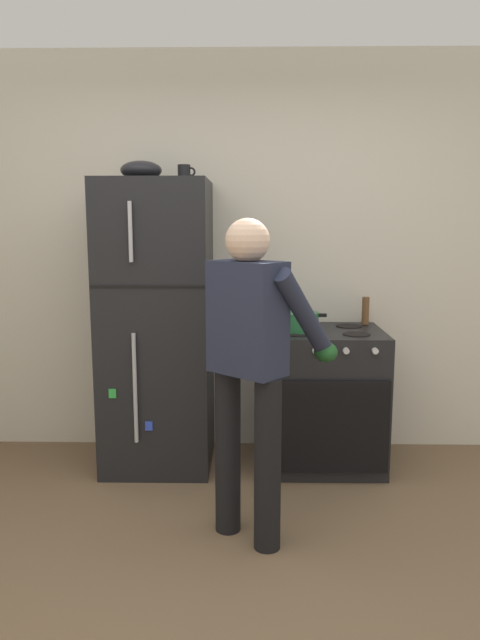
# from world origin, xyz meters

# --- Properties ---
(ground) EXTENTS (8.00, 8.00, 0.00)m
(ground) POSITION_xyz_m (0.00, 0.00, 0.00)
(ground) COLOR brown
(kitchen_wall_back) EXTENTS (6.00, 0.10, 2.70)m
(kitchen_wall_back) POSITION_xyz_m (0.00, 1.95, 1.35)
(kitchen_wall_back) COLOR silver
(kitchen_wall_back) RESTS_ON ground
(refrigerator) EXTENTS (0.68, 0.72, 1.84)m
(refrigerator) POSITION_xyz_m (-0.50, 1.57, 0.92)
(refrigerator) COLOR black
(refrigerator) RESTS_ON ground
(stove_range) EXTENTS (0.76, 0.67, 0.90)m
(stove_range) POSITION_xyz_m (0.57, 1.56, 0.44)
(stove_range) COLOR black
(stove_range) RESTS_ON ground
(person_cook) EXTENTS (0.66, 0.70, 1.60)m
(person_cook) POSITION_xyz_m (0.11, 0.63, 0.95)
(person_cook) COLOR black
(person_cook) RESTS_ON ground
(red_pot) EXTENTS (0.33, 0.23, 0.12)m
(red_pot) POSITION_xyz_m (0.41, 1.52, 0.96)
(red_pot) COLOR #236638
(red_pot) RESTS_ON stove_range
(coffee_mug) EXTENTS (0.11, 0.08, 0.10)m
(coffee_mug) POSITION_xyz_m (-0.31, 1.62, 1.88)
(coffee_mug) COLOR black
(coffee_mug) RESTS_ON refrigerator
(pepper_mill) EXTENTS (0.05, 0.05, 0.18)m
(pepper_mill) POSITION_xyz_m (0.87, 1.77, 0.99)
(pepper_mill) COLOR brown
(pepper_mill) RESTS_ON stove_range
(mixing_bowl) EXTENTS (0.25, 0.25, 0.11)m
(mixing_bowl) POSITION_xyz_m (-0.58, 1.57, 1.89)
(mixing_bowl) COLOR black
(mixing_bowl) RESTS_ON refrigerator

